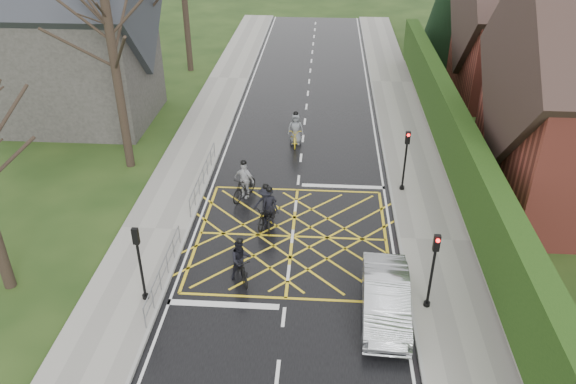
# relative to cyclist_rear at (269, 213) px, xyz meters

# --- Properties ---
(ground) EXTENTS (120.00, 120.00, 0.00)m
(ground) POSITION_rel_cyclist_rear_xyz_m (1.07, -0.84, -0.62)
(ground) COLOR black
(ground) RESTS_ON ground
(road) EXTENTS (9.00, 80.00, 0.01)m
(road) POSITION_rel_cyclist_rear_xyz_m (1.07, -0.84, -0.62)
(road) COLOR black
(road) RESTS_ON ground
(sidewalk_right) EXTENTS (3.00, 80.00, 0.15)m
(sidewalk_right) POSITION_rel_cyclist_rear_xyz_m (7.07, -0.84, -0.55)
(sidewalk_right) COLOR gray
(sidewalk_right) RESTS_ON ground
(sidewalk_left) EXTENTS (3.00, 80.00, 0.15)m
(sidewalk_left) POSITION_rel_cyclist_rear_xyz_m (-4.93, -0.84, -0.55)
(sidewalk_left) COLOR gray
(sidewalk_left) RESTS_ON ground
(stone_wall) EXTENTS (0.50, 38.00, 0.70)m
(stone_wall) POSITION_rel_cyclist_rear_xyz_m (8.82, 5.16, -0.27)
(stone_wall) COLOR slate
(stone_wall) RESTS_ON ground
(hedge) EXTENTS (0.90, 38.00, 2.80)m
(hedge) POSITION_rel_cyclist_rear_xyz_m (8.82, 5.16, 1.48)
(hedge) COLOR black
(hedge) RESTS_ON stone_wall
(house_far) EXTENTS (9.80, 8.80, 10.30)m
(house_far) POSITION_rel_cyclist_rear_xyz_m (15.82, 17.16, 3.74)
(house_far) COLOR maroon
(house_far) RESTS_ON ground
(church) EXTENTS (8.80, 7.80, 11.00)m
(church) POSITION_rel_cyclist_rear_xyz_m (-12.47, 11.16, 4.30)
(church) COLOR #2D2B28
(church) RESTS_ON ground
(tree_near) EXTENTS (9.24, 9.24, 11.44)m
(tree_near) POSITION_rel_cyclist_rear_xyz_m (-7.93, 5.16, 7.29)
(tree_near) COLOR black
(tree_near) RESTS_ON ground
(railing_south) EXTENTS (0.05, 5.04, 1.03)m
(railing_south) POSITION_rel_cyclist_rear_xyz_m (-3.58, -4.34, 0.16)
(railing_south) COLOR slate
(railing_south) RESTS_ON ground
(railing_north) EXTENTS (0.05, 6.04, 1.03)m
(railing_north) POSITION_rel_cyclist_rear_xyz_m (-3.58, 3.16, 0.16)
(railing_north) COLOR slate
(railing_north) RESTS_ON ground
(traffic_light_ne) EXTENTS (0.24, 0.31, 3.21)m
(traffic_light_ne) POSITION_rel_cyclist_rear_xyz_m (6.17, 3.35, 1.04)
(traffic_light_ne) COLOR black
(traffic_light_ne) RESTS_ON ground
(traffic_light_se) EXTENTS (0.24, 0.31, 3.21)m
(traffic_light_se) POSITION_rel_cyclist_rear_xyz_m (6.17, -5.05, 1.04)
(traffic_light_se) COLOR black
(traffic_light_se) RESTS_ON ground
(traffic_light_sw) EXTENTS (0.24, 0.31, 3.21)m
(traffic_light_sw) POSITION_rel_cyclist_rear_xyz_m (-4.03, -5.34, 1.04)
(traffic_light_sw) COLOR black
(traffic_light_sw) RESTS_ON ground
(cyclist_rear) EXTENTS (0.88, 2.03, 1.92)m
(cyclist_rear) POSITION_rel_cyclist_rear_xyz_m (0.00, 0.00, 0.00)
(cyclist_rear) COLOR black
(cyclist_rear) RESTS_ON ground
(cyclist_back) EXTENTS (1.23, 1.90, 1.85)m
(cyclist_back) POSITION_rel_cyclist_rear_xyz_m (-0.74, -3.78, 0.08)
(cyclist_back) COLOR black
(cyclist_back) RESTS_ON ground
(cyclist_mid) EXTENTS (1.28, 2.13, 1.97)m
(cyclist_mid) POSITION_rel_cyclist_rear_xyz_m (-0.16, 0.16, 0.10)
(cyclist_mid) COLOR black
(cyclist_mid) RESTS_ON ground
(cyclist_front) EXTENTS (1.33, 2.04, 1.99)m
(cyclist_front) POSITION_rel_cyclist_rear_xyz_m (-1.43, 2.29, 0.11)
(cyclist_front) COLOR black
(cyclist_front) RESTS_ON ground
(cyclist_lead) EXTENTS (0.90, 2.05, 1.98)m
(cyclist_lead) POSITION_rel_cyclist_rear_xyz_m (0.67, 8.43, 0.06)
(cyclist_lead) COLOR gold
(cyclist_lead) RESTS_ON ground
(car) EXTENTS (1.77, 4.60, 1.50)m
(car) POSITION_rel_cyclist_rear_xyz_m (4.62, -5.46, 0.12)
(car) COLOR #B4B7BB
(car) RESTS_ON ground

